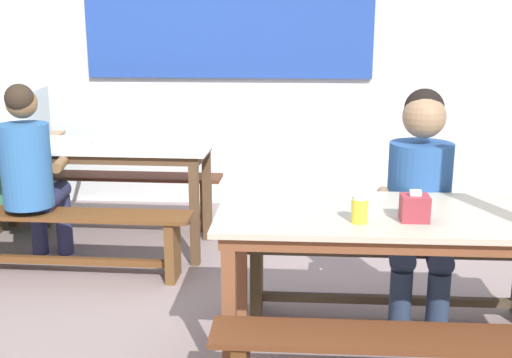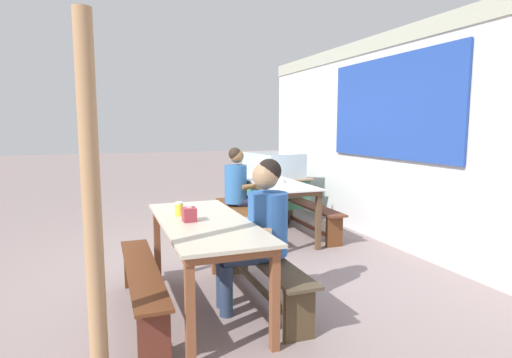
{
  "view_description": "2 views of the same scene",
  "coord_description": "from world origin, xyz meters",
  "px_view_note": "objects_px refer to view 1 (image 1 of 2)",
  "views": [
    {
      "loc": [
        0.44,
        -3.01,
        1.62
      ],
      "look_at": [
        0.22,
        0.38,
        0.76
      ],
      "focal_mm": 44.2,
      "sensor_mm": 36.0,
      "label": 1
    },
    {
      "loc": [
        4.3,
        -1.01,
        1.56
      ],
      "look_at": [
        -0.05,
        0.6,
        0.96
      ],
      "focal_mm": 29.49,
      "sensor_mm": 36.0,
      "label": 2
    }
  ],
  "objects_px": {
    "bench_near_back": "(390,269)",
    "person_left_back_turned": "(31,169)",
    "bench_far_front": "(60,233)",
    "tissue_box": "(415,208)",
    "dining_table_far": "(84,155)",
    "condiment_jar": "(360,209)",
    "bench_far_back": "(109,191)",
    "soup_bowl": "(105,141)",
    "person_right_near_table": "(420,196)",
    "dining_table_near": "(410,228)"
  },
  "relations": [
    {
      "from": "dining_table_near",
      "to": "bench_far_front",
      "type": "xyz_separation_m",
      "value": [
        -2.04,
        0.97,
        -0.41
      ]
    },
    {
      "from": "bench_near_back",
      "to": "person_left_back_turned",
      "type": "bearing_deg",
      "value": 166.36
    },
    {
      "from": "bench_far_front",
      "to": "soup_bowl",
      "type": "distance_m",
      "value": 0.74
    },
    {
      "from": "dining_table_far",
      "to": "bench_far_back",
      "type": "height_order",
      "value": "dining_table_far"
    },
    {
      "from": "bench_near_back",
      "to": "condiment_jar",
      "type": "bearing_deg",
      "value": -110.36
    },
    {
      "from": "dining_table_far",
      "to": "bench_near_back",
      "type": "distance_m",
      "value": 2.29
    },
    {
      "from": "dining_table_far",
      "to": "dining_table_near",
      "type": "height_order",
      "value": "same"
    },
    {
      "from": "dining_table_far",
      "to": "bench_far_front",
      "type": "xyz_separation_m",
      "value": [
        -0.01,
        -0.51,
        -0.4
      ]
    },
    {
      "from": "dining_table_near",
      "to": "person_right_near_table",
      "type": "xyz_separation_m",
      "value": [
        0.12,
        0.45,
        0.03
      ]
    },
    {
      "from": "bench_near_back",
      "to": "tissue_box",
      "type": "bearing_deg",
      "value": -90.93
    },
    {
      "from": "bench_far_front",
      "to": "dining_table_near",
      "type": "bearing_deg",
      "value": -25.49
    },
    {
      "from": "dining_table_far",
      "to": "dining_table_near",
      "type": "distance_m",
      "value": 2.52
    },
    {
      "from": "person_right_near_table",
      "to": "soup_bowl",
      "type": "bearing_deg",
      "value": 152.44
    },
    {
      "from": "dining_table_far",
      "to": "soup_bowl",
      "type": "bearing_deg",
      "value": 0.12
    },
    {
      "from": "tissue_box",
      "to": "bench_near_back",
      "type": "bearing_deg",
      "value": 89.07
    },
    {
      "from": "bench_far_front",
      "to": "tissue_box",
      "type": "distance_m",
      "value": 2.37
    },
    {
      "from": "dining_table_far",
      "to": "bench_far_back",
      "type": "distance_m",
      "value": 0.65
    },
    {
      "from": "dining_table_far",
      "to": "bench_near_back",
      "type": "height_order",
      "value": "dining_table_far"
    },
    {
      "from": "person_left_back_turned",
      "to": "condiment_jar",
      "type": "relative_size",
      "value": 10.33
    },
    {
      "from": "condiment_jar",
      "to": "soup_bowl",
      "type": "distance_m",
      "value": 2.31
    },
    {
      "from": "dining_table_far",
      "to": "person_right_near_table",
      "type": "xyz_separation_m",
      "value": [
        2.15,
        -1.04,
        0.03
      ]
    },
    {
      "from": "bench_near_back",
      "to": "person_left_back_turned",
      "type": "xyz_separation_m",
      "value": [
        -2.23,
        0.54,
        0.4
      ]
    },
    {
      "from": "soup_bowl",
      "to": "bench_far_back",
      "type": "bearing_deg",
      "value": 106.17
    },
    {
      "from": "dining_table_far",
      "to": "dining_table_near",
      "type": "xyz_separation_m",
      "value": [
        2.03,
        -1.49,
        0.0
      ]
    },
    {
      "from": "person_left_back_turned",
      "to": "tissue_box",
      "type": "bearing_deg",
      "value": -27.94
    },
    {
      "from": "bench_far_back",
      "to": "person_left_back_turned",
      "type": "height_order",
      "value": "person_left_back_turned"
    },
    {
      "from": "tissue_box",
      "to": "bench_far_front",
      "type": "bearing_deg",
      "value": 151.64
    },
    {
      "from": "bench_far_back",
      "to": "soup_bowl",
      "type": "relative_size",
      "value": 10.46
    },
    {
      "from": "dining_table_near",
      "to": "soup_bowl",
      "type": "relative_size",
      "value": 10.25
    },
    {
      "from": "tissue_box",
      "to": "soup_bowl",
      "type": "relative_size",
      "value": 0.8
    },
    {
      "from": "person_left_back_turned",
      "to": "person_right_near_table",
      "type": "height_order",
      "value": "person_right_near_table"
    },
    {
      "from": "condiment_jar",
      "to": "soup_bowl",
      "type": "relative_size",
      "value": 0.7
    },
    {
      "from": "dining_table_near",
      "to": "bench_near_back",
      "type": "height_order",
      "value": "dining_table_near"
    },
    {
      "from": "dining_table_far",
      "to": "person_left_back_turned",
      "type": "bearing_deg",
      "value": -114.81
    },
    {
      "from": "bench_far_back",
      "to": "soup_bowl",
      "type": "xyz_separation_m",
      "value": [
        0.15,
        -0.51,
        0.51
      ]
    },
    {
      "from": "tissue_box",
      "to": "condiment_jar",
      "type": "bearing_deg",
      "value": -170.3
    },
    {
      "from": "person_left_back_turned",
      "to": "tissue_box",
      "type": "distance_m",
      "value": 2.51
    },
    {
      "from": "dining_table_far",
      "to": "condiment_jar",
      "type": "xyz_separation_m",
      "value": [
        1.78,
        -1.65,
        0.14
      ]
    },
    {
      "from": "bench_near_back",
      "to": "person_right_near_table",
      "type": "relative_size",
      "value": 1.34
    },
    {
      "from": "dining_table_far",
      "to": "condiment_jar",
      "type": "height_order",
      "value": "condiment_jar"
    },
    {
      "from": "dining_table_near",
      "to": "condiment_jar",
      "type": "height_order",
      "value": "condiment_jar"
    },
    {
      "from": "bench_near_back",
      "to": "person_left_back_turned",
      "type": "distance_m",
      "value": 2.33
    },
    {
      "from": "bench_far_back",
      "to": "soup_bowl",
      "type": "distance_m",
      "value": 0.74
    },
    {
      "from": "bench_far_front",
      "to": "person_left_back_turned",
      "type": "height_order",
      "value": "person_left_back_turned"
    },
    {
      "from": "bench_near_back",
      "to": "person_left_back_turned",
      "type": "height_order",
      "value": "person_left_back_turned"
    },
    {
      "from": "condiment_jar",
      "to": "bench_far_front",
      "type": "bearing_deg",
      "value": 147.57
    },
    {
      "from": "person_right_near_table",
      "to": "condiment_jar",
      "type": "height_order",
      "value": "person_right_near_table"
    },
    {
      "from": "person_right_near_table",
      "to": "soup_bowl",
      "type": "distance_m",
      "value": 2.25
    },
    {
      "from": "bench_far_back",
      "to": "person_left_back_turned",
      "type": "xyz_separation_m",
      "value": [
        -0.21,
        -0.95,
        0.4
      ]
    },
    {
      "from": "bench_near_back",
      "to": "soup_bowl",
      "type": "bearing_deg",
      "value": 152.51
    }
  ]
}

